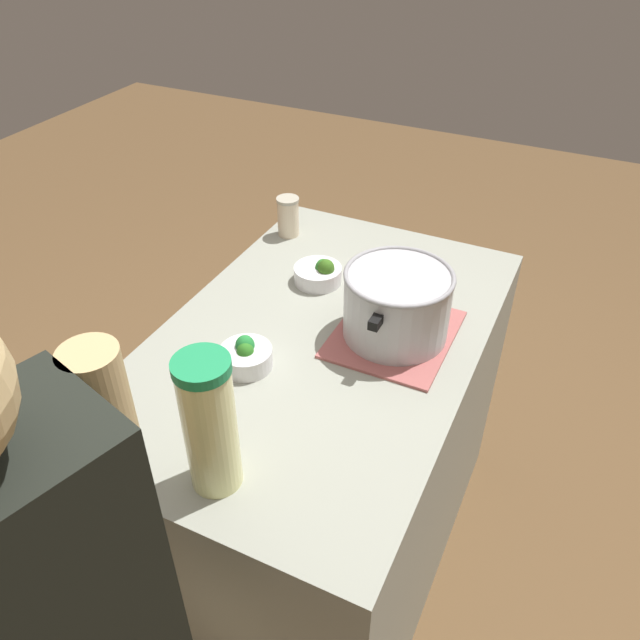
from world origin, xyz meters
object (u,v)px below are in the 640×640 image
(lemonade_pitcher, at_px, (210,424))
(broccoli_bowl_front, at_px, (246,356))
(cooking_pot, at_px, (397,303))
(mason_jar, at_px, (288,216))
(broccoli_bowl_center, at_px, (319,273))

(lemonade_pitcher, distance_m, broccoli_bowl_front, 0.37)
(lemonade_pitcher, bearing_deg, cooking_pot, 165.05)
(mason_jar, xyz_separation_m, broccoli_bowl_front, (0.62, 0.21, -0.03))
(lemonade_pitcher, xyz_separation_m, mason_jar, (-0.94, -0.34, -0.09))
(lemonade_pitcher, height_order, broccoli_bowl_center, lemonade_pitcher)
(cooking_pot, xyz_separation_m, lemonade_pitcher, (0.59, -0.16, 0.05))
(cooking_pot, relative_size, broccoli_bowl_front, 2.68)
(cooking_pot, height_order, mason_jar, cooking_pot)
(broccoli_bowl_front, xyz_separation_m, broccoli_bowl_center, (-0.41, -0.00, -0.00))
(mason_jar, height_order, broccoli_bowl_front, mason_jar)
(broccoli_bowl_center, bearing_deg, lemonade_pitcher, 9.80)
(broccoli_bowl_front, bearing_deg, mason_jar, -161.06)
(mason_jar, distance_m, broccoli_bowl_front, 0.66)
(mason_jar, bearing_deg, cooking_pot, 54.55)
(broccoli_bowl_center, bearing_deg, cooking_pot, 63.35)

